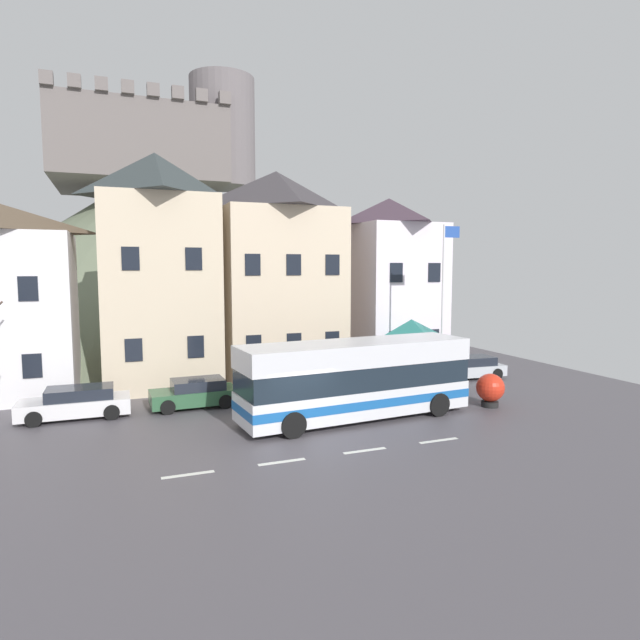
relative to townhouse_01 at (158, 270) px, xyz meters
name	(u,v)px	position (x,y,z in m)	size (l,w,h in m)	color
ground_plane	(309,443)	(4.19, -12.34, -6.20)	(40.00, 60.00, 0.07)	#504C52
townhouse_01	(158,270)	(0.00, 0.00, 0.00)	(5.84, 6.75, 12.35)	beige
townhouse_02	(277,275)	(6.61, -0.25, -0.30)	(6.59, 6.26, 11.76)	beige
townhouse_03	(388,283)	(13.96, -0.08, -0.88)	(5.03, 6.59, 10.59)	white
hilltop_castle	(142,251)	(0.29, 21.82, 1.60)	(43.18, 43.18, 22.80)	#677259
transit_bus	(356,380)	(7.05, -10.18, -4.53)	(10.13, 3.45, 3.25)	silver
bus_shelter	(411,331)	(12.23, -5.93, -3.19)	(3.60, 3.60, 3.62)	#473D33
parked_car_00	(76,403)	(-3.89, -5.89, -5.53)	(4.39, 1.89, 1.30)	silver
parked_car_01	(195,393)	(1.03, -5.88, -5.54)	(3.87, 1.97, 1.27)	#2D5938
parked_car_02	(470,367)	(16.65, -5.07, -5.56)	(3.94, 2.11, 1.24)	silver
pedestrian_00	(453,380)	(13.02, -8.57, -5.34)	(0.34, 0.33, 1.48)	#2D2D38
pedestrian_01	(462,378)	(13.90, -8.13, -5.36)	(0.34, 0.35, 1.51)	#2D2D38
public_bench	(378,372)	(11.44, -3.78, -5.71)	(1.47, 0.48, 0.87)	brown
flagpole	(444,298)	(13.14, -7.46, -1.38)	(0.95, 0.10, 8.42)	silver
harbour_buoy	(490,389)	(13.58, -10.66, -5.34)	(1.27, 1.27, 1.52)	black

